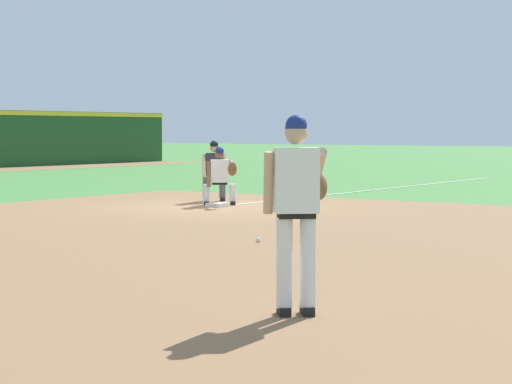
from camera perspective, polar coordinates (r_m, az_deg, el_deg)
The scene contains 8 objects.
ground_plane at distance 22.24m, azimuth -2.23°, elevation -0.86°, with size 160.00×160.00×0.00m, color #47843D.
infield_dirt_patch at distance 15.74m, azimuth -0.90°, elevation -2.68°, with size 18.00×18.00×0.01m, color #936B47.
foul_line_stripe at distance 29.03m, azimuth 7.30°, elevation 0.18°, with size 16.03×0.10×0.00m, color white.
first_base_bag at distance 22.23m, azimuth -2.23°, elevation -0.74°, with size 0.38×0.38×0.09m, color white.
baseball at distance 15.27m, azimuth 0.13°, elevation -2.75°, with size 0.07×0.07×0.07m, color white.
pitcher at distance 9.21m, azimuth 2.39°, elevation -0.57°, with size 0.85×0.56×1.86m.
first_baseman at distance 22.63m, azimuth -2.04°, elevation 1.08°, with size 0.77×1.07×1.34m.
umpire at distance 23.97m, azimuth -2.41°, elevation 1.36°, with size 0.66×0.68×1.46m.
Camera 1 is at (-17.73, -13.31, 1.73)m, focal length 70.00 mm.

